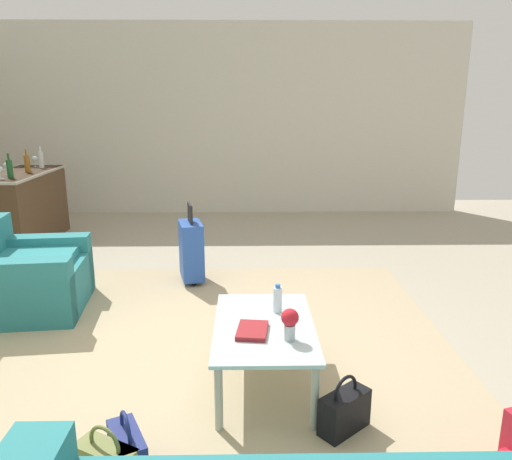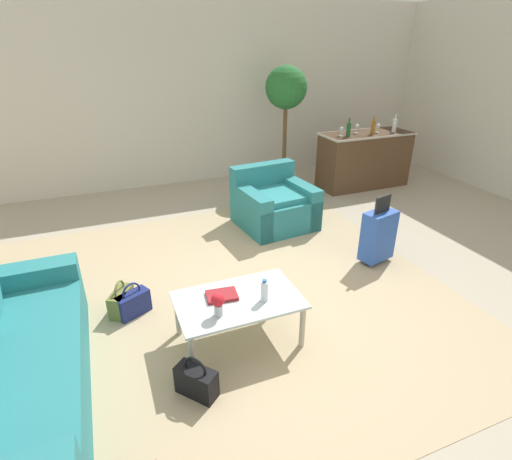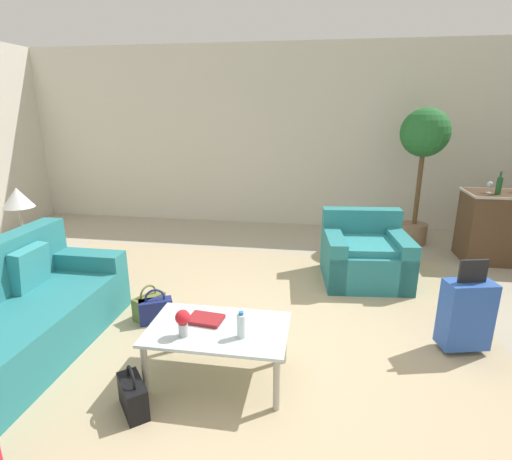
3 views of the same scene
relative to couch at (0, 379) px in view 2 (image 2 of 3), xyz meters
name	(u,v)px [view 2 (image 2 of 3)]	position (x,y,z in m)	size (l,w,h in m)	color
ground_plane	(259,299)	(2.20, 0.60, -0.32)	(12.00, 12.00, 0.00)	#A89E89
wall_back	(170,96)	(2.20, 4.66, 1.23)	(10.24, 0.12, 3.10)	beige
area_rug	(198,301)	(1.60, 0.80, -0.31)	(5.20, 4.40, 0.01)	tan
couch	(0,379)	(0.00, 0.00, 0.00)	(0.89, 2.31, 0.94)	teal
armchair	(272,205)	(3.09, 2.27, -0.02)	(1.07, 1.04, 0.82)	teal
coffee_table	(238,304)	(1.80, 0.10, 0.07)	(1.06, 0.66, 0.44)	silver
water_bottle	(264,291)	(2.00, 0.00, 0.22)	(0.06, 0.06, 0.20)	silver
coffee_table_book	(222,295)	(1.68, 0.18, 0.14)	(0.26, 0.19, 0.03)	maroon
flower_vase	(218,303)	(1.58, -0.05, 0.25)	(0.11, 0.11, 0.21)	#B2B7BC
bar_console	(364,159)	(5.30, 3.20, 0.18)	(1.63, 0.67, 0.96)	#513823
wine_glass_leftmost	(342,129)	(4.74, 3.16, 0.76)	(0.08, 0.08, 0.15)	silver
wine_glass_left_of_centre	(357,127)	(5.11, 3.25, 0.76)	(0.08, 0.08, 0.15)	silver
wine_glass_right_of_centre	(378,126)	(5.48, 3.16, 0.76)	(0.08, 0.08, 0.15)	silver
wine_glass_rightmost	(394,124)	(5.86, 3.20, 0.76)	(0.08, 0.08, 0.15)	silver
wine_bottle_green	(349,129)	(4.82, 3.07, 0.76)	(0.07, 0.07, 0.30)	#194C23
wine_bottle_amber	(373,127)	(5.31, 3.07, 0.76)	(0.07, 0.07, 0.30)	brown
wine_bottle_clear	(395,125)	(5.76, 3.07, 0.76)	(0.07, 0.07, 0.30)	silver
suitcase_blue	(378,235)	(3.80, 0.80, 0.04)	(0.44, 0.31, 0.85)	#2851AD
handbag_navy	(133,303)	(0.97, 0.83, -0.19)	(0.35, 0.27, 0.36)	navy
handbag_black	(196,381)	(1.30, -0.35, -0.19)	(0.31, 0.34, 0.36)	black
handbag_olive	(121,301)	(0.87, 0.91, -0.19)	(0.28, 0.35, 0.36)	olive
potted_ficus	(286,100)	(4.00, 3.80, 1.18)	(0.71, 0.71, 2.06)	#84664C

